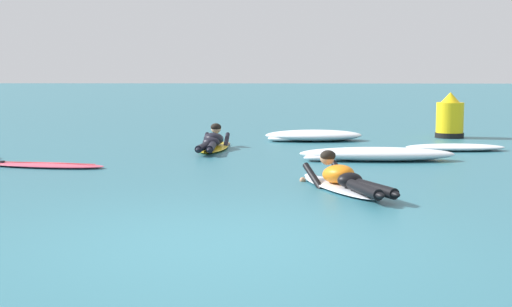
# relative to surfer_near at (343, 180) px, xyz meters

# --- Properties ---
(ground_plane) EXTENTS (120.00, 120.00, 0.00)m
(ground_plane) POSITION_rel_surfer_near_xyz_m (-1.43, 7.03, -0.14)
(ground_plane) COLOR #2D6B7A
(surfer_near) EXTENTS (1.25, 2.46, 0.55)m
(surfer_near) POSITION_rel_surfer_near_xyz_m (0.00, 0.00, 0.00)
(surfer_near) COLOR silver
(surfer_near) RESTS_ON ground
(surfer_far) EXTENTS (0.64, 2.49, 0.54)m
(surfer_far) POSITION_rel_surfer_near_xyz_m (-2.20, 4.86, -0.00)
(surfer_far) COLOR yellow
(surfer_far) RESTS_ON ground
(drifting_surfboard) EXTENTS (2.06, 0.84, 0.16)m
(drifting_surfboard) POSITION_rel_surfer_near_xyz_m (-4.72, 2.16, -0.11)
(drifting_surfboard) COLOR #E54C66
(drifting_surfboard) RESTS_ON ground
(whitewater_front) EXTENTS (1.98, 0.73, 0.13)m
(whitewater_front) POSITION_rel_surfer_near_xyz_m (2.63, 4.84, -0.08)
(whitewater_front) COLOR white
(whitewater_front) RESTS_ON ground
(whitewater_mid_right) EXTENTS (2.74, 0.75, 0.24)m
(whitewater_mid_right) POSITION_rel_surfer_near_xyz_m (0.87, 3.21, -0.03)
(whitewater_mid_right) COLOR white
(whitewater_mid_right) RESTS_ON ground
(whitewater_back) EXTENTS (2.24, 1.15, 0.24)m
(whitewater_back) POSITION_rel_surfer_near_xyz_m (-0.09, 6.75, -0.03)
(whitewater_back) COLOR white
(whitewater_back) RESTS_ON ground
(channel_marker_buoy) EXTENTS (0.67, 0.67, 1.07)m
(channel_marker_buoy) POSITION_rel_surfer_near_xyz_m (3.14, 7.57, 0.29)
(channel_marker_buoy) COLOR yellow
(channel_marker_buoy) RESTS_ON ground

